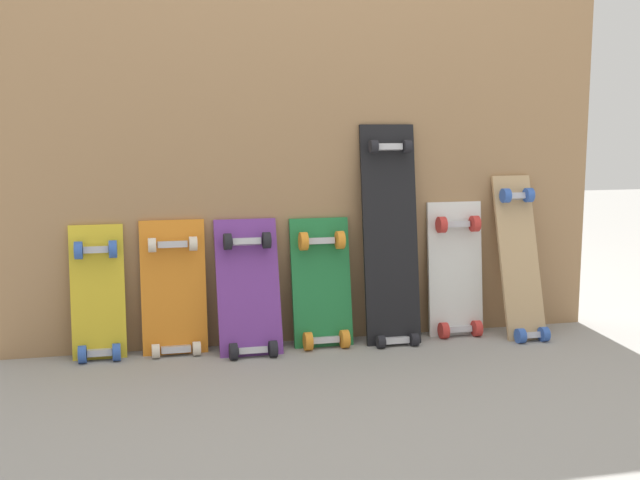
% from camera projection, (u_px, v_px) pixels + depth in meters
% --- Properties ---
extents(ground_plane, '(12.00, 12.00, 0.00)m').
position_uv_depth(ground_plane, '(316.00, 343.00, 3.07)').
color(ground_plane, gray).
extents(plywood_wall_panel, '(2.35, 0.04, 1.50)m').
position_uv_depth(plywood_wall_panel, '(311.00, 150.00, 3.03)').
color(plywood_wall_panel, '#99724C').
rests_on(plywood_wall_panel, ground).
extents(skateboard_yellow, '(0.19, 0.14, 0.55)m').
position_uv_depth(skateboard_yellow, '(98.00, 301.00, 2.85)').
color(skateboard_yellow, gold).
rests_on(skateboard_yellow, ground).
extents(skateboard_orange, '(0.24, 0.14, 0.57)m').
position_uv_depth(skateboard_orange, '(174.00, 296.00, 2.91)').
color(skateboard_orange, orange).
rests_on(skateboard_orange, ground).
extents(skateboard_purple, '(0.24, 0.23, 0.56)m').
position_uv_depth(skateboard_purple, '(249.00, 296.00, 2.93)').
color(skateboard_purple, '#6B338C').
rests_on(skateboard_purple, ground).
extents(skateboard_green, '(0.23, 0.18, 0.55)m').
position_uv_depth(skateboard_green, '(322.00, 290.00, 3.02)').
color(skateboard_green, '#1E7238').
rests_on(skateboard_green, ground).
extents(skateboard_black, '(0.22, 0.20, 0.92)m').
position_uv_depth(skateboard_black, '(391.00, 244.00, 3.05)').
color(skateboard_black, black).
rests_on(skateboard_black, ground).
extents(skateboard_white, '(0.23, 0.14, 0.60)m').
position_uv_depth(skateboard_white, '(456.00, 276.00, 3.17)').
color(skateboard_white, silver).
rests_on(skateboard_white, ground).
extents(skateboard_natural, '(0.16, 0.27, 0.71)m').
position_uv_depth(skateboard_natural, '(520.00, 265.00, 3.15)').
color(skateboard_natural, tan).
rests_on(skateboard_natural, ground).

